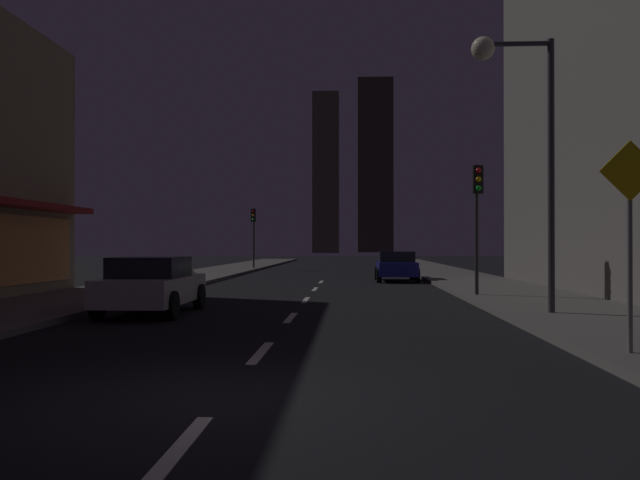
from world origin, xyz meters
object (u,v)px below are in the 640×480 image
traffic_light_far_left (253,225)px  pedestrian_crossing_sign (630,227)px  fire_hydrant_far_left (191,273)px  car_parked_far (396,266)px  traffic_light_near_right (477,200)px  street_lamp_right (516,106)px  car_parked_near (152,285)px

traffic_light_far_left → pedestrian_crossing_sign: traffic_light_far_left is taller
fire_hydrant_far_left → car_parked_far: bearing=13.0°
traffic_light_near_right → pedestrian_crossing_sign: traffic_light_near_right is taller
traffic_light_near_right → street_lamp_right: street_lamp_right is taller
street_lamp_right → fire_hydrant_far_left: bearing=128.4°
traffic_light_far_left → pedestrian_crossing_sign: 38.44m
pedestrian_crossing_sign → car_parked_far: bearing=95.1°
car_parked_far → traffic_light_far_left: 17.20m
car_parked_near → car_parked_far: (7.20, 15.80, 0.00)m
fire_hydrant_far_left → street_lamp_right: (11.28, -14.22, 4.61)m
car_parked_near → street_lamp_right: (8.98, -0.61, 4.33)m
car_parked_near → car_parked_far: 17.36m
fire_hydrant_far_left → street_lamp_right: size_ratio=0.10×
fire_hydrant_far_left → traffic_light_near_right: size_ratio=0.16×
car_parked_near → fire_hydrant_far_left: 13.80m
car_parked_far → street_lamp_right: (1.78, -16.41, 4.33)m
car_parked_far → traffic_light_near_right: bearing=-80.0°
fire_hydrant_far_left → street_lamp_right: bearing=-51.6°
street_lamp_right → car_parked_near: bearing=176.1°
car_parked_far → traffic_light_near_right: (1.90, -10.80, 2.45)m
car_parked_near → pedestrian_crossing_sign: size_ratio=1.34×
traffic_light_near_right → street_lamp_right: bearing=-91.2°
car_parked_near → traffic_light_near_right: (9.10, 5.00, 2.45)m
traffic_light_far_left → pedestrian_crossing_sign: size_ratio=1.33×
car_parked_near → street_lamp_right: bearing=-3.9°
traffic_light_far_left → fire_hydrant_far_left: bearing=-91.4°
pedestrian_crossing_sign → street_lamp_right: bearing=92.1°
fire_hydrant_far_left → pedestrian_crossing_sign: bearing=-60.3°
car_parked_far → fire_hydrant_far_left: bearing=-167.0°
traffic_light_near_right → traffic_light_far_left: same height
car_parked_far → fire_hydrant_far_left: (-9.50, -2.19, -0.29)m
car_parked_near → traffic_light_far_left: size_ratio=1.01×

